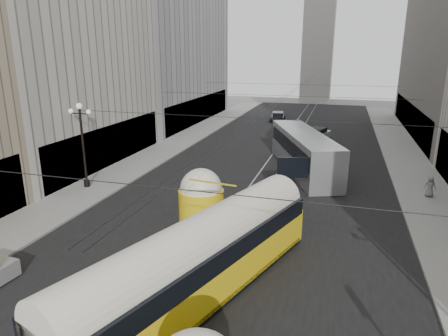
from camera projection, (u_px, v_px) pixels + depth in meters
The scene contains 14 objects.
road at pixel (280, 155), 40.54m from camera, with size 20.00×85.00×0.02m, color black.
sidewalk_left at pixel (183, 140), 47.00m from camera, with size 4.00×72.00×0.15m, color gray.
sidewalk_right at pixel (403, 154), 40.47m from camera, with size 4.00×72.00×0.15m, color gray.
rail_left at pixel (273, 154), 40.74m from camera, with size 0.12×85.00×0.04m, color gray.
rail_right at pixel (287, 155), 40.33m from camera, with size 0.12×85.00×0.04m, color gray.
building_left_far at pixel (160, 20), 56.22m from camera, with size 12.60×28.60×28.60m.
distant_tower at pixel (319, 26), 80.04m from camera, with size 6.00×6.00×31.36m.
lamppost_left_mid at pixel (83, 141), 29.57m from camera, with size 1.86×0.44×6.37m.
catenary at pixel (282, 98), 37.92m from camera, with size 25.00×72.00×0.23m.
streetcar at pixel (200, 259), 16.61m from camera, with size 7.29×15.98×3.68m.
city_bus at pixel (304, 150), 34.63m from camera, with size 7.40×13.82×3.38m.
sedan_white_far at pixel (317, 135), 47.13m from camera, with size 3.14×4.88×1.43m.
sedan_dark_far at pixel (278, 117), 59.89m from camera, with size 2.47×4.58×1.37m.
pedestrian_sidewalk_right at pixel (430, 186), 28.22m from camera, with size 0.75×0.46×1.54m, color slate.
Camera 1 is at (5.68, -6.78, 10.10)m, focal length 32.00 mm.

